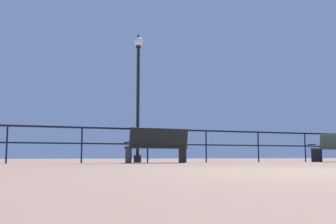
{
  "coord_description": "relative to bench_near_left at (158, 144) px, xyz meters",
  "views": [
    {
      "loc": [
        -3.56,
        -3.47,
        0.18
      ],
      "look_at": [
        0.45,
        6.95,
        1.47
      ],
      "focal_mm": 41.39,
      "sensor_mm": 36.0,
      "label": 1
    }
  ],
  "objects": [
    {
      "name": "bench_near_left",
      "position": [
        0.0,
        0.0,
        0.0
      ],
      "size": [
        1.74,
        0.74,
        0.97
      ],
      "color": "black",
      "rests_on": "ground_plane"
    },
    {
      "name": "lamppost_center",
      "position": [
        -0.29,
        0.98,
        1.75
      ],
      "size": [
        0.28,
        0.28,
        3.98
      ],
      "color": "black",
      "rests_on": "ground_plane"
    },
    {
      "name": "pier_railing",
      "position": [
        -0.08,
        0.65,
        0.23
      ],
      "size": [
        23.15,
        0.05,
        1.01
      ],
      "color": "black",
      "rests_on": "ground_plane"
    },
    {
      "name": "bench_near_right",
      "position": [
        6.32,
        0.01,
        -0.02
      ],
      "size": [
        1.47,
        0.76,
        0.92
      ],
      "color": "#374A40",
      "rests_on": "ground_plane"
    }
  ]
}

